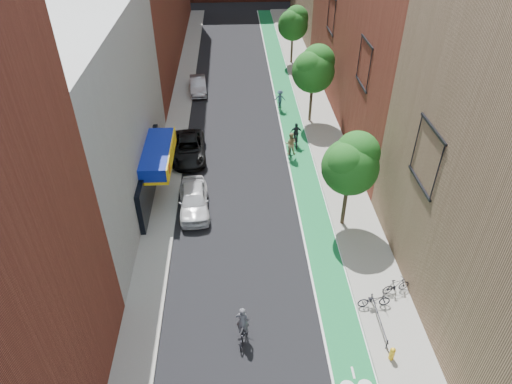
{
  "coord_description": "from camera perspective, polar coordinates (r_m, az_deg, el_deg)",
  "views": [
    {
      "loc": [
        -1.04,
        -11.81,
        18.94
      ],
      "look_at": [
        0.22,
        11.73,
        1.5
      ],
      "focal_mm": 32.0,
      "sensor_mm": 36.0,
      "label": 1
    }
  ],
  "objects": [
    {
      "name": "cyclist_lane_far",
      "position": [
        42.51,
        3.01,
        11.27
      ],
      "size": [
        1.05,
        1.59,
        1.92
      ],
      "rotation": [
        0.0,
        0.0,
        3.08
      ],
      "color": "black",
      "rests_on": "ground"
    },
    {
      "name": "parked_bike_mid",
      "position": [
        25.7,
        17.12,
        -11.11
      ],
      "size": [
        1.65,
        0.82,
        0.95
      ],
      "primitive_type": "imported",
      "rotation": [
        0.0,
        0.0,
        1.82
      ],
      "color": "black",
      "rests_on": "sidewalk_right"
    },
    {
      "name": "ground",
      "position": [
        22.35,
        1.12,
        -21.47
      ],
      "size": [
        160.0,
        160.0,
        0.0
      ],
      "primitive_type": "plane",
      "color": "black",
      "rests_on": "ground"
    },
    {
      "name": "fire_hydrant",
      "position": [
        23.05,
        16.66,
        -18.74
      ],
      "size": [
        0.26,
        0.26,
        0.75
      ],
      "color": "gold",
      "rests_on": "sidewalk_right"
    },
    {
      "name": "cyclist_lead",
      "position": [
        22.79,
        -1.68,
        -16.71
      ],
      "size": [
        0.91,
        1.83,
        2.08
      ],
      "rotation": [
        0.0,
        0.0,
        2.96
      ],
      "color": "black",
      "rests_on": "ground"
    },
    {
      "name": "building_left_white",
      "position": [
        30.54,
        -22.03,
        8.68
      ],
      "size": [
        8.0,
        20.0,
        12.0
      ],
      "primitive_type": "cube",
      "color": "silver",
      "rests_on": "ground"
    },
    {
      "name": "parked_bike_far",
      "position": [
        24.76,
        14.55,
        -12.93
      ],
      "size": [
        1.73,
        0.67,
        0.9
      ],
      "primitive_type": "imported",
      "rotation": [
        0.0,
        0.0,
        1.62
      ],
      "color": "black",
      "rests_on": "sidewalk_right"
    },
    {
      "name": "tree_far",
      "position": [
        52.31,
        4.69,
        20.36
      ],
      "size": [
        3.3,
        3.25,
        6.21
      ],
      "color": "#332619",
      "rests_on": "ground"
    },
    {
      "name": "parked_car_silver",
      "position": [
        46.44,
        -7.26,
        13.1
      ],
      "size": [
        1.88,
        4.45,
        1.43
      ],
      "primitive_type": "imported",
      "rotation": [
        0.0,
        0.0,
        0.09
      ],
      "color": "#989AA0",
      "rests_on": "ground"
    },
    {
      "name": "sidewalk_left",
      "position": [
        42.55,
        -9.57,
        9.65
      ],
      "size": [
        2.0,
        68.0,
        0.15
      ],
      "primitive_type": "cube",
      "color": "gray",
      "rests_on": "ground"
    },
    {
      "name": "bike_lane",
      "position": [
        42.59,
        4.12,
        10.0
      ],
      "size": [
        2.0,
        68.0,
        0.01
      ],
      "primitive_type": "cube",
      "color": "#126530",
      "rests_on": "ground"
    },
    {
      "name": "cyclist_lane_near",
      "position": [
        35.15,
        4.32,
        5.64
      ],
      "size": [
        0.96,
        1.57,
        2.16
      ],
      "rotation": [
        0.0,
        0.0,
        3.02
      ],
      "color": "black",
      "rests_on": "ground"
    },
    {
      "name": "parked_car_black",
      "position": [
        35.67,
        -8.39,
        5.41
      ],
      "size": [
        2.83,
        5.54,
        1.5
      ],
      "primitive_type": "imported",
      "rotation": [
        0.0,
        0.0,
        0.06
      ],
      "color": "black",
      "rests_on": "ground"
    },
    {
      "name": "sidewalk_right",
      "position": [
        42.92,
        7.49,
        10.1
      ],
      "size": [
        3.0,
        68.0,
        0.15
      ],
      "primitive_type": "cube",
      "color": "gray",
      "rests_on": "ground"
    },
    {
      "name": "tree_near",
      "position": [
        26.93,
        11.83,
        3.6
      ],
      "size": [
        3.4,
        3.36,
        6.42
      ],
      "color": "#332619",
      "rests_on": "ground"
    },
    {
      "name": "tree_mid",
      "position": [
        39.06,
        7.25,
        15.13
      ],
      "size": [
        3.55,
        3.53,
        6.74
      ],
      "color": "#332619",
      "rests_on": "ground"
    },
    {
      "name": "parked_car_white",
      "position": [
        30.09,
        -7.78,
        -0.96
      ],
      "size": [
        2.28,
        4.89,
        1.62
      ],
      "primitive_type": "imported",
      "rotation": [
        0.0,
        0.0,
        0.08
      ],
      "color": "silver",
      "rests_on": "ground"
    },
    {
      "name": "cyclist_lane_mid",
      "position": [
        36.9,
        5.02,
        6.8
      ],
      "size": [
        0.97,
        1.71,
        1.99
      ],
      "rotation": [
        0.0,
        0.0,
        3.11
      ],
      "color": "black",
      "rests_on": "ground"
    }
  ]
}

